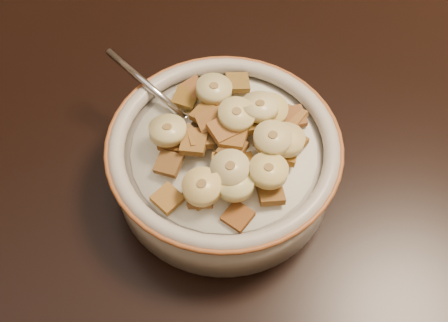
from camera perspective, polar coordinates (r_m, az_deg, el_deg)
table at (r=0.63m, az=-15.33°, el=1.25°), size 1.42×0.92×0.04m
cereal_bowl at (r=0.55m, az=-0.00°, el=-0.41°), size 0.19×0.19×0.05m
milk at (r=0.53m, az=-0.00°, el=0.94°), size 0.16×0.16×0.00m
spoon at (r=0.54m, az=-2.45°, el=3.00°), size 0.04×0.05×0.01m
cereal_square_0 at (r=0.50m, az=-0.01°, el=-0.32°), size 0.03×0.03×0.01m
cereal_square_1 at (r=0.50m, az=3.61°, el=-1.25°), size 0.03×0.03×0.01m
cereal_square_2 at (r=0.53m, az=0.43°, el=4.39°), size 0.02×0.02×0.01m
cereal_square_3 at (r=0.51m, az=-0.16°, el=2.88°), size 0.02×0.02×0.01m
cereal_square_4 at (r=0.52m, az=-4.73°, el=1.83°), size 0.03×0.03×0.01m
cereal_square_5 at (r=0.49m, az=-5.19°, el=-3.44°), size 0.02×0.02×0.01m
cereal_square_6 at (r=0.50m, az=4.32°, el=-3.00°), size 0.03×0.03×0.01m
cereal_square_7 at (r=0.54m, az=1.34°, el=4.76°), size 0.03×0.03×0.01m
cereal_square_8 at (r=0.49m, az=1.26°, el=-5.08°), size 0.03×0.03×0.01m
cereal_square_9 at (r=0.53m, az=-1.72°, el=4.31°), size 0.03×0.03×0.01m
cereal_square_10 at (r=0.51m, az=5.55°, el=0.65°), size 0.03×0.03×0.01m
cereal_square_11 at (r=0.50m, az=0.85°, el=2.01°), size 0.03×0.03×0.01m
cereal_square_12 at (r=0.53m, az=0.88°, el=4.37°), size 0.03×0.03×0.01m
cereal_square_13 at (r=0.51m, az=-2.22°, el=2.07°), size 0.03×0.03×0.01m
cereal_square_14 at (r=0.52m, az=3.06°, el=3.49°), size 0.03×0.03×0.01m
cereal_square_15 at (r=0.51m, az=-5.08°, el=-0.25°), size 0.03×0.03×0.01m
cereal_square_16 at (r=0.52m, az=-1.32°, el=3.63°), size 0.02×0.02×0.01m
cereal_square_17 at (r=0.52m, az=2.48°, el=3.42°), size 0.03×0.03×0.01m
cereal_square_18 at (r=0.54m, az=6.27°, el=4.01°), size 0.03×0.03×0.01m
cereal_square_19 at (r=0.55m, az=-3.54°, el=5.77°), size 0.03×0.03×0.01m
cereal_square_20 at (r=0.50m, az=1.75°, el=-0.38°), size 0.03×0.03×0.01m
cereal_square_21 at (r=0.53m, az=6.30°, el=1.73°), size 0.03×0.03×0.01m
cereal_square_22 at (r=0.54m, az=6.35°, el=4.00°), size 0.03×0.03×0.01m
cereal_square_23 at (r=0.51m, az=-2.79°, el=1.56°), size 0.03×0.03×0.01m
cereal_square_24 at (r=0.49m, az=-2.08°, el=-3.27°), size 0.03×0.03×0.01m
cereal_square_25 at (r=0.50m, az=0.77°, el=1.10°), size 0.03×0.03×0.01m
cereal_square_26 at (r=0.56m, az=-2.88°, el=6.54°), size 0.02×0.02×0.01m
cereal_square_27 at (r=0.54m, az=2.90°, el=4.44°), size 0.02×0.02×0.01m
cereal_square_28 at (r=0.56m, az=1.26°, el=7.17°), size 0.03×0.03×0.01m
cereal_square_29 at (r=0.52m, az=-3.51°, el=2.17°), size 0.02×0.02×0.01m
cereal_square_30 at (r=0.49m, az=-2.22°, el=-3.13°), size 0.02×0.02×0.01m
banana_slice_0 at (r=0.51m, az=1.16°, el=4.24°), size 0.04×0.04×0.01m
banana_slice_1 at (r=0.54m, az=-0.92°, el=6.58°), size 0.04×0.04×0.01m
banana_slice_2 at (r=0.50m, az=4.46°, el=2.08°), size 0.04×0.04×0.01m
banana_slice_3 at (r=0.49m, az=0.58°, el=-0.72°), size 0.03×0.03×0.01m
banana_slice_4 at (r=0.48m, az=-2.04°, el=-2.37°), size 0.04×0.04×0.01m
banana_slice_5 at (r=0.49m, az=4.08°, el=-0.88°), size 0.04×0.04×0.01m
banana_slice_6 at (r=0.49m, az=1.01°, el=-2.01°), size 0.04×0.04×0.01m
banana_slice_7 at (r=0.51m, az=-5.18°, el=2.81°), size 0.04×0.04×0.02m
banana_slice_8 at (r=0.52m, az=3.30°, el=4.97°), size 0.04×0.04×0.02m
banana_slice_9 at (r=0.53m, az=4.19°, el=4.65°), size 0.04×0.04×0.01m
banana_slice_10 at (r=0.51m, az=5.68°, el=1.96°), size 0.04×0.04×0.01m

